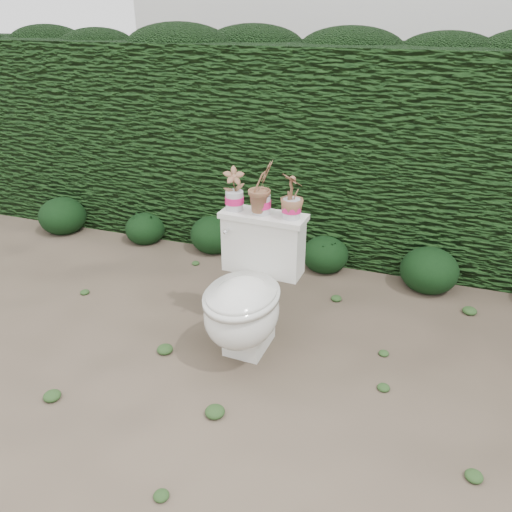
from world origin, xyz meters
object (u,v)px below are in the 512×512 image
(toilet, at_px, (248,297))
(potted_plant_center, at_px, (261,189))
(potted_plant_left, at_px, (234,190))
(potted_plant_right, at_px, (292,197))

(toilet, relative_size, potted_plant_center, 2.64)
(potted_plant_left, distance_m, potted_plant_center, 0.17)
(toilet, xyz_separation_m, potted_plant_left, (-0.17, 0.25, 0.54))
(toilet, height_order, potted_plant_right, potted_plant_right)
(potted_plant_center, xyz_separation_m, potted_plant_right, (0.18, -0.01, -0.03))
(toilet, xyz_separation_m, potted_plant_center, (-0.00, 0.24, 0.57))
(toilet, height_order, potted_plant_left, potted_plant_left)
(potted_plant_center, bearing_deg, potted_plant_left, 111.46)
(potted_plant_right, bearing_deg, potted_plant_center, 38.80)
(potted_plant_center, height_order, potted_plant_right, potted_plant_center)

